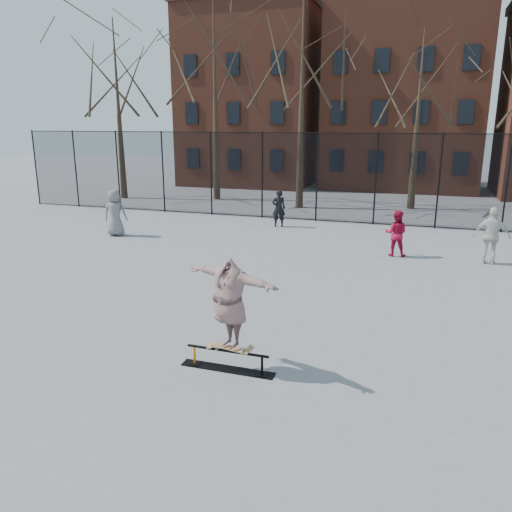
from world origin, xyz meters
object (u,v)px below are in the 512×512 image
(bystander_red, at_px, (396,233))
(skater, at_px, (230,303))
(bystander_grey, at_px, (115,213))
(bystander_white, at_px, (492,236))
(skate_rail, at_px, (228,362))
(skateboard, at_px, (230,348))
(bystander_black, at_px, (279,208))

(bystander_red, bearing_deg, skater, 77.31)
(skater, relative_size, bystander_grey, 1.09)
(bystander_red, relative_size, bystander_white, 0.85)
(bystander_grey, height_order, bystander_red, bystander_grey)
(skate_rail, bearing_deg, bystander_white, 59.93)
(bystander_white, bearing_deg, bystander_red, 2.63)
(skate_rail, xyz_separation_m, bystander_grey, (-8.38, 9.11, 0.77))
(skater, relative_size, bystander_red, 1.29)
(bystander_grey, relative_size, bystander_white, 1.01)
(skateboard, xyz_separation_m, bystander_black, (-2.74, 12.89, 0.36))
(skate_rail, relative_size, bystander_white, 0.98)
(skate_rail, relative_size, skateboard, 2.35)
(skater, distance_m, bystander_white, 10.70)
(skateboard, bearing_deg, bystander_red, 75.74)
(skateboard, relative_size, bystander_white, 0.42)
(skateboard, relative_size, bystander_black, 0.48)
(bystander_red, bearing_deg, bystander_white, 180.00)
(skater, distance_m, bystander_red, 9.67)
(skate_rail, height_order, bystander_grey, bystander_grey)
(bystander_black, distance_m, bystander_red, 6.22)
(skate_rail, xyz_separation_m, bystander_red, (2.44, 9.36, 0.63))
(bystander_black, relative_size, bystander_red, 1.03)
(bystander_grey, relative_size, bystander_red, 1.18)
(skateboard, distance_m, bystander_white, 10.70)
(skater, distance_m, bystander_grey, 12.42)
(skateboard, xyz_separation_m, bystander_red, (2.38, 9.36, 0.34))
(bystander_white, bearing_deg, bystander_black, -19.98)
(skateboard, distance_m, skater, 0.87)
(skateboard, height_order, skater, skater)
(bystander_black, bearing_deg, bystander_red, 124.26)
(skater, xyz_separation_m, bystander_red, (2.38, 9.36, -0.53))
(skateboard, height_order, bystander_white, bystander_white)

